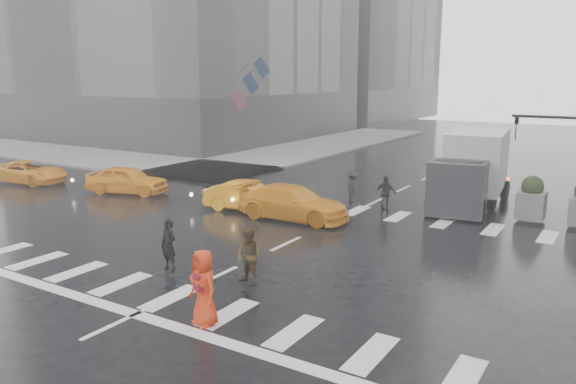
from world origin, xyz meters
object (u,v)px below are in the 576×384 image
Objects in this scene: taxi_front at (127,180)px; box_truck at (472,168)px; pedestrian_orange at (204,287)px; taxi_mid at (248,196)px; pedestrian_brown at (249,256)px.

box_truck is (15.90, 6.45, 1.12)m from taxi_front.
box_truck is at bearing -85.49° from taxi_front.
box_truck reaches higher than pedestrian_orange.
taxi_front is at bearing 78.53° from taxi_mid.
pedestrian_orange is 16.61m from box_truck.
pedestrian_brown is 2.88m from pedestrian_orange.
pedestrian_brown is at bearing -136.50° from taxi_front.
taxi_front is at bearing 159.28° from pedestrian_brown.
pedestrian_orange is at bearing -143.72° from taxi_front.
box_truck is (2.91, 13.63, 0.99)m from pedestrian_brown.
taxi_mid is at bearing -105.17° from taxi_front.
box_truck reaches higher than pedestrian_brown.
taxi_front reaches higher than taxi_mid.
pedestrian_orange reaches higher than taxi_mid.
taxi_front is 0.65× the size of box_truck.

